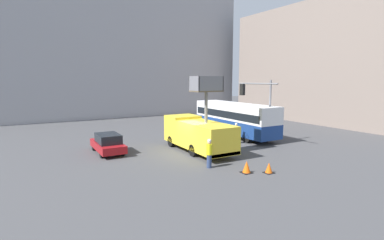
# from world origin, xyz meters

# --- Properties ---
(ground_plane) EXTENTS (120.00, 120.00, 0.00)m
(ground_plane) POSITION_xyz_m (0.00, 0.00, 0.00)
(ground_plane) COLOR #424244
(building_backdrop_far) EXTENTS (44.00, 10.00, 19.84)m
(building_backdrop_far) POSITION_xyz_m (0.00, 28.27, 9.92)
(building_backdrop_far) COLOR #9E9EA3
(building_backdrop_far) RESTS_ON ground_plane
(building_backdrop_side) EXTENTS (10.00, 28.00, 15.56)m
(building_backdrop_side) POSITION_xyz_m (25.98, 6.17, 7.78)
(building_backdrop_side) COLOR gray
(building_backdrop_side) RESTS_ON ground_plane
(utility_truck) EXTENTS (2.51, 7.48, 5.95)m
(utility_truck) POSITION_xyz_m (1.03, 0.22, 1.51)
(utility_truck) COLOR yellow
(utility_truck) RESTS_ON ground_plane
(city_bus) EXTENTS (2.60, 10.59, 3.30)m
(city_bus) POSITION_xyz_m (7.67, 4.07, 1.92)
(city_bus) COLOR navy
(city_bus) RESTS_ON ground_plane
(traffic_light_pole) EXTENTS (4.13, 3.88, 5.65)m
(traffic_light_pole) POSITION_xyz_m (6.81, -0.51, 3.89)
(traffic_light_pole) COLOR slate
(traffic_light_pole) RESTS_ON ground_plane
(road_worker_near_truck) EXTENTS (0.38, 0.38, 1.91)m
(road_worker_near_truck) POSITION_xyz_m (-0.63, -3.97, 0.97)
(road_worker_near_truck) COLOR navy
(road_worker_near_truck) RESTS_ON ground_plane
(road_worker_directing) EXTENTS (0.38, 0.38, 1.86)m
(road_worker_directing) POSITION_xyz_m (5.49, 1.03, 0.94)
(road_worker_directing) COLOR navy
(road_worker_directing) RESTS_ON ground_plane
(traffic_cone_near_truck) EXTENTS (0.65, 0.65, 0.74)m
(traffic_cone_near_truck) POSITION_xyz_m (0.80, -6.00, 0.35)
(traffic_cone_near_truck) COLOR black
(traffic_cone_near_truck) RESTS_ON ground_plane
(traffic_cone_mid_road) EXTENTS (0.57, 0.57, 0.66)m
(traffic_cone_mid_road) POSITION_xyz_m (1.97, -6.71, 0.31)
(traffic_cone_mid_road) COLOR black
(traffic_cone_mid_road) RESTS_ON ground_plane
(parked_car_curbside) EXTENTS (1.81, 4.36, 1.53)m
(parked_car_curbside) POSITION_xyz_m (-5.33, 3.26, 0.76)
(parked_car_curbside) COLOR maroon
(parked_car_curbside) RESTS_ON ground_plane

